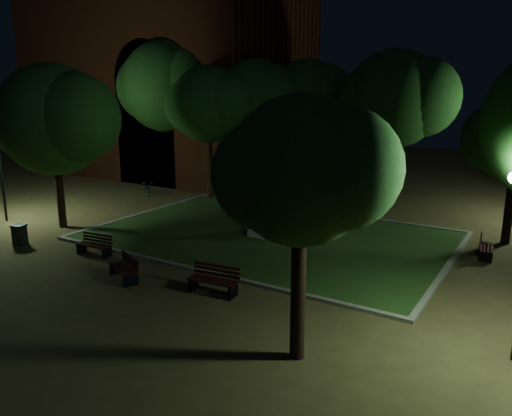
# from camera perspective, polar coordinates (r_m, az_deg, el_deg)

# --- Properties ---
(ground) EXTENTS (80.00, 80.00, 0.00)m
(ground) POSITION_cam_1_polar(r_m,az_deg,el_deg) (20.61, -1.32, -4.68)
(ground) COLOR #4D4024
(lawn) EXTENTS (15.00, 10.00, 0.08)m
(lawn) POSITION_cam_1_polar(r_m,az_deg,el_deg) (22.23, 1.49, -3.20)
(lawn) COLOR #29471B
(lawn) RESTS_ON ground
(lawn_kerb) EXTENTS (15.40, 10.40, 0.12)m
(lawn_kerb) POSITION_cam_1_polar(r_m,az_deg,el_deg) (22.22, 1.49, -3.15)
(lawn_kerb) COLOR slate
(lawn_kerb) RESTS_ON ground
(monument) EXTENTS (1.40, 1.40, 3.20)m
(monument) POSITION_cam_1_polar(r_m,az_deg,el_deg) (21.98, 1.50, -0.91)
(monument) COLOR gray
(monument) RESTS_ON lawn
(building_main) EXTENTS (20.00, 12.00, 15.00)m
(building_main) POSITION_cam_1_polar(r_m,az_deg,el_deg) (40.19, -10.02, 14.75)
(building_main) COLOR #4C1F10
(building_main) RESTS_ON ground
(tree_west) EXTENTS (6.19, 5.05, 7.57)m
(tree_west) POSITION_cam_1_polar(r_m,az_deg,el_deg) (24.61, -22.03, 9.32)
(tree_west) COLOR black
(tree_west) RESTS_ON ground
(tree_north_wl) EXTENTS (5.41, 4.41, 8.14)m
(tree_north_wl) POSITION_cam_1_polar(r_m,az_deg,el_deg) (29.96, -0.04, 12.60)
(tree_north_wl) COLOR black
(tree_north_wl) RESTS_ON ground
(tree_north_er) EXTENTS (6.29, 5.14, 8.45)m
(tree_north_er) POSITION_cam_1_polar(r_m,az_deg,el_deg) (27.55, 15.74, 11.90)
(tree_north_er) COLOR black
(tree_north_er) RESTS_ON ground
(tree_se) EXTENTS (4.25, 3.47, 6.38)m
(tree_se) POSITION_cam_1_polar(r_m,az_deg,el_deg) (11.26, 5.45, 4.13)
(tree_se) COLOR black
(tree_se) RESTS_ON ground
(tree_nw) EXTENTS (7.27, 5.94, 9.50)m
(tree_nw) POSITION_cam_1_polar(r_m,az_deg,el_deg) (33.42, -9.90, 13.56)
(tree_nw) COLOR black
(tree_nw) RESTS_ON ground
(tree_far_north) EXTENTS (4.84, 3.95, 8.14)m
(tree_far_north) POSITION_cam_1_polar(r_m,az_deg,el_deg) (30.31, 6.06, 12.96)
(tree_far_north) COLOR black
(tree_far_north) RESTS_ON ground
(tree_extra) EXTENTS (5.37, 4.39, 7.72)m
(tree_extra) POSITION_cam_1_polar(r_m,az_deg,el_deg) (29.14, -5.33, 11.72)
(tree_extra) COLOR black
(tree_extra) RESTS_ON ground
(lamppost_sw) EXTENTS (1.18, 0.28, 4.14)m
(lamppost_sw) POSITION_cam_1_polar(r_m,az_deg,el_deg) (27.23, -27.23, 4.64)
(lamppost_sw) COLOR black
(lamppost_sw) RESTS_ON ground
(lamppost_nw) EXTENTS (1.18, 0.28, 4.03)m
(lamppost_nw) POSITION_cam_1_polar(r_m,az_deg,el_deg) (33.26, -9.38, 7.23)
(lamppost_nw) COLOR black
(lamppost_nw) RESTS_ON ground
(bench_near_left) EXTENTS (1.61, 1.10, 0.84)m
(bench_near_left) POSITION_cam_1_polar(r_m,az_deg,el_deg) (17.87, -14.73, -6.74)
(bench_near_left) COLOR black
(bench_near_left) RESTS_ON ground
(bench_near_right) EXTENTS (1.73, 0.78, 0.92)m
(bench_near_right) POSITION_cam_1_polar(r_m,az_deg,el_deg) (16.24, -4.83, -8.28)
(bench_near_right) COLOR black
(bench_near_right) RESTS_ON ground
(bench_west_near) EXTENTS (1.54, 0.68, 0.82)m
(bench_west_near) POSITION_cam_1_polar(r_m,az_deg,el_deg) (20.81, -17.93, -4.07)
(bench_west_near) COLOR black
(bench_west_near) RESTS_ON ground
(bench_right_side) EXTENTS (0.64, 1.48, 0.79)m
(bench_right_side) POSITION_cam_1_polar(r_m,az_deg,el_deg) (21.50, 24.69, -4.15)
(bench_right_side) COLOR black
(bench_right_side) RESTS_ON ground
(bench_far_side) EXTENTS (1.53, 1.00, 0.79)m
(bench_far_side) POSITION_cam_1_polar(r_m,az_deg,el_deg) (27.54, 12.75, 0.50)
(bench_far_side) COLOR black
(bench_far_side) RESTS_ON ground
(trash_bin) EXTENTS (0.62, 0.62, 0.85)m
(trash_bin) POSITION_cam_1_polar(r_m,az_deg,el_deg) (23.30, -25.41, -2.75)
(trash_bin) COLOR black
(trash_bin) RESTS_ON ground
(bicycle) EXTENTS (1.60, 1.45, 0.84)m
(bicycle) POSITION_cam_1_polar(r_m,az_deg,el_deg) (31.43, -12.33, 2.23)
(bicycle) COLOR black
(bicycle) RESTS_ON ground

